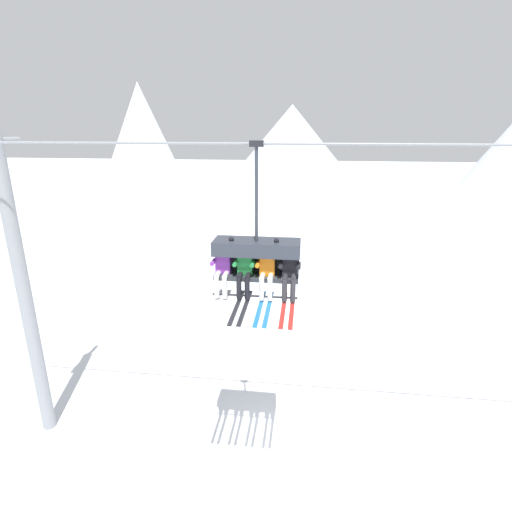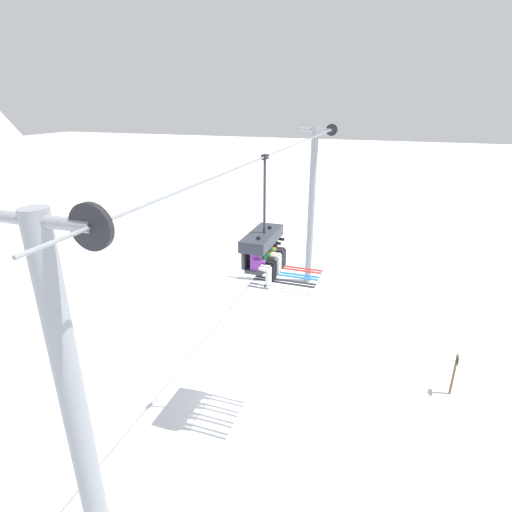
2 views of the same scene
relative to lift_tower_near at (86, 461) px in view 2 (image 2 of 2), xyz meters
The scene contains 10 objects.
ground_plane 8.21m from the lift_tower_near, ahead, with size 200.00×200.00×0.00m, color silver.
lift_tower_near is the anchor object (origin of this frame).
lift_tower_far 16.90m from the lift_tower_near, ahead, with size 0.36×1.88×8.46m.
lift_cable 9.29m from the lift_tower_near, ahead, with size 18.90×0.05×0.05m.
chairlift_chair 6.53m from the lift_tower_near, ahead, with size 1.87×0.74×3.21m.
skier_purple 5.79m from the lift_tower_near, ahead, with size 0.48×1.70×1.34m.
skier_green 6.25m from the lift_tower_near, ahead, with size 0.46×1.70×1.23m.
skier_orange 6.73m from the lift_tower_near, ahead, with size 0.48×1.70×1.34m.
skier_black 7.20m from the lift_tower_near, ahead, with size 0.46×1.70×1.23m.
trail_sign 11.97m from the lift_tower_near, 35.33° to the right, with size 0.36×0.08×1.60m.
Camera 2 is at (-10.35, -3.92, 9.48)m, focal length 28.00 mm.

